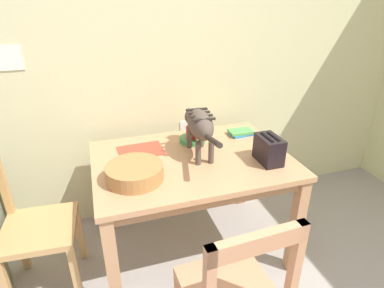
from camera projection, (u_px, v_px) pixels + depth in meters
wall_rear at (160, 61)px, 2.39m from camera, size 4.88×0.11×2.50m
dining_table at (192, 170)px, 2.13m from camera, size 1.26×0.90×0.74m
cat at (199, 125)px, 2.06m from camera, size 0.18×0.69×0.30m
saucer_bowl at (193, 139)px, 2.32m from camera, size 0.19×0.19×0.03m
coffee_mug at (193, 132)px, 2.29m from camera, size 0.14×0.09×0.08m
magazine at (141, 150)px, 2.18m from camera, size 0.31×0.23×0.01m
book_stack at (241, 132)px, 2.42m from camera, size 0.19×0.13×0.04m
wicker_basket at (135, 172)px, 1.84m from camera, size 0.33×0.33×0.09m
toaster at (269, 149)px, 2.01m from camera, size 0.12×0.20×0.18m
wooden_chair_near at (31, 228)px, 1.90m from camera, size 0.45×0.45×0.94m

